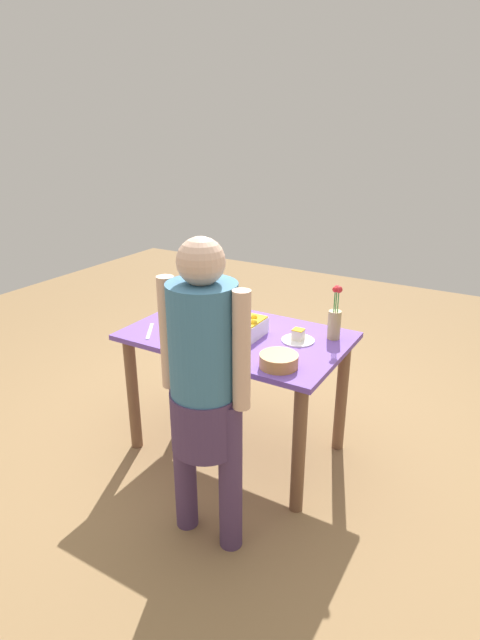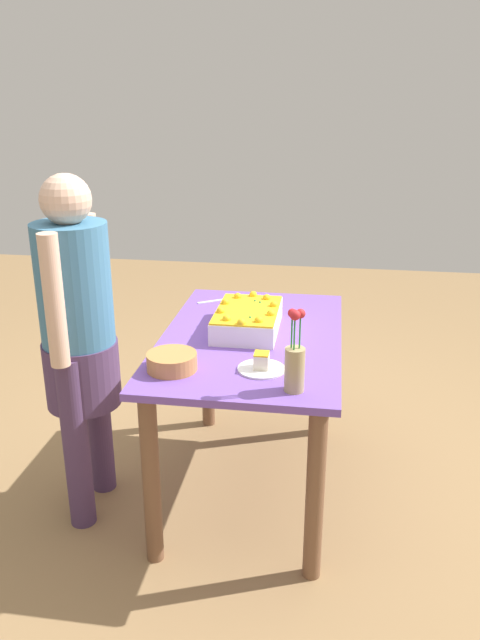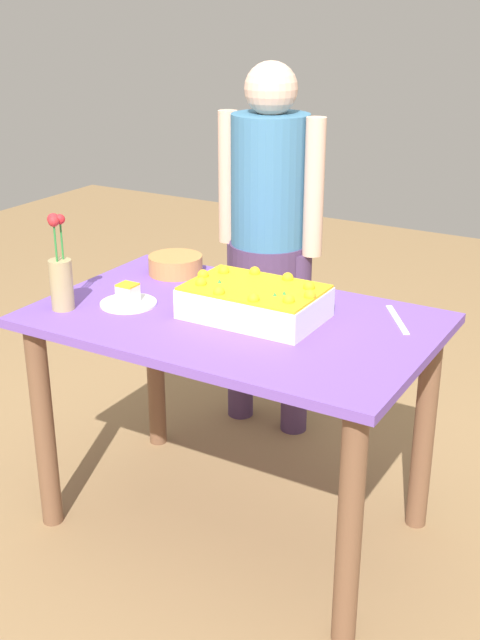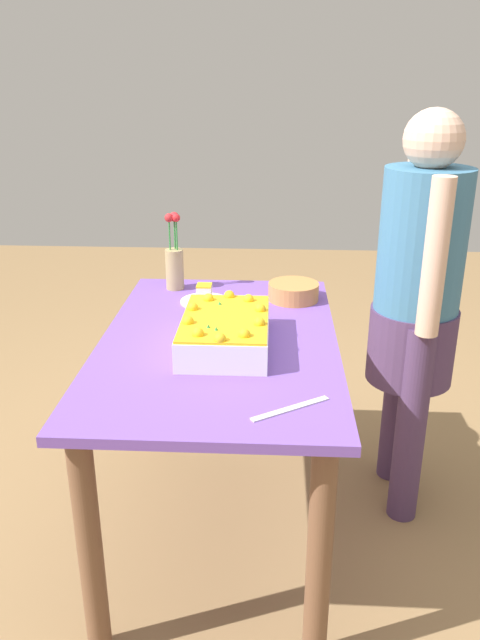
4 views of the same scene
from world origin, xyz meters
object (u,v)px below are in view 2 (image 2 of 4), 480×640
object	(u,v)px
serving_plate_with_slice	(261,365)
fruit_bowl	(172,362)
person_standing	(78,330)
cake_knife	(219,300)
flower_vase	(295,362)
sheet_cake	(248,319)

from	to	relation	value
serving_plate_with_slice	fruit_bowl	size ratio (longest dim) A/B	0.95
person_standing	cake_knife	bearing A→B (deg)	56.63
flower_vase	fruit_bowl	world-z (taller)	flower_vase
sheet_cake	serving_plate_with_slice	bearing A→B (deg)	15.26
sheet_cake	cake_knife	xyz separation A→B (m)	(-0.39, -0.20, -0.05)
serving_plate_with_slice	cake_knife	distance (m)	0.86
cake_knife	sheet_cake	bearing A→B (deg)	-96.28
serving_plate_with_slice	person_standing	bearing A→B (deg)	-97.39
sheet_cake	cake_knife	distance (m)	0.45
sheet_cake	fruit_bowl	distance (m)	0.51
serving_plate_with_slice	person_standing	size ratio (longest dim) A/B	0.12
serving_plate_with_slice	cake_knife	size ratio (longest dim) A/B	0.78
sheet_cake	serving_plate_with_slice	world-z (taller)	sheet_cake
sheet_cake	person_standing	size ratio (longest dim) A/B	0.28
sheet_cake	flower_vase	world-z (taller)	flower_vase
flower_vase	person_standing	world-z (taller)	person_standing
flower_vase	person_standing	xyz separation A→B (m)	(-0.26, -0.91, -0.03)
sheet_cake	cake_knife	bearing A→B (deg)	-153.07
sheet_cake	fruit_bowl	world-z (taller)	sheet_cake
fruit_bowl	person_standing	bearing A→B (deg)	-108.88
fruit_bowl	flower_vase	bearing A→B (deg)	77.13
fruit_bowl	person_standing	distance (m)	0.46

